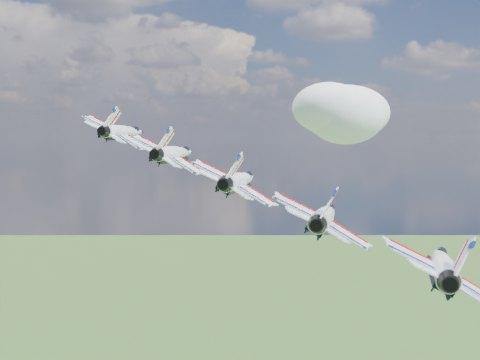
{
  "coord_description": "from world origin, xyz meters",
  "views": [
    {
      "loc": [
        13.48,
        -66.0,
        160.4
      ],
      "look_at": [
        14.8,
        -0.03,
        155.86
      ],
      "focal_mm": 45.0,
      "sensor_mm": 36.0,
      "label": 1
    }
  ],
  "objects_px": {
    "jet_1": "(175,153)",
    "jet_4": "(442,264)",
    "jet_0": "(124,132)",
    "jet_2": "(240,180)",
    "jet_3": "(325,216)"
  },
  "relations": [
    {
      "from": "jet_1",
      "to": "jet_4",
      "type": "height_order",
      "value": "jet_1"
    },
    {
      "from": "jet_0",
      "to": "jet_4",
      "type": "bearing_deg",
      "value": -34.58
    },
    {
      "from": "jet_1",
      "to": "jet_2",
      "type": "xyz_separation_m",
      "value": [
        7.91,
        -9.38,
        -2.76
      ]
    },
    {
      "from": "jet_3",
      "to": "jet_0",
      "type": "bearing_deg",
      "value": 145.42
    },
    {
      "from": "jet_3",
      "to": "jet_4",
      "type": "distance_m",
      "value": 12.58
    },
    {
      "from": "jet_0",
      "to": "jet_1",
      "type": "height_order",
      "value": "jet_0"
    },
    {
      "from": "jet_1",
      "to": "jet_4",
      "type": "relative_size",
      "value": 1.0
    },
    {
      "from": "jet_1",
      "to": "jet_4",
      "type": "distance_m",
      "value": 37.74
    },
    {
      "from": "jet_0",
      "to": "jet_2",
      "type": "relative_size",
      "value": 1.0
    },
    {
      "from": "jet_2",
      "to": "jet_4",
      "type": "distance_m",
      "value": 25.16
    },
    {
      "from": "jet_2",
      "to": "jet_0",
      "type": "bearing_deg",
      "value": 145.42
    },
    {
      "from": "jet_0",
      "to": "jet_3",
      "type": "height_order",
      "value": "jet_0"
    },
    {
      "from": "jet_1",
      "to": "jet_3",
      "type": "bearing_deg",
      "value": -34.58
    },
    {
      "from": "jet_2",
      "to": "jet_4",
      "type": "xyz_separation_m",
      "value": [
        15.83,
        -18.76,
        -5.52
      ]
    },
    {
      "from": "jet_3",
      "to": "jet_1",
      "type": "bearing_deg",
      "value": 145.42
    }
  ]
}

